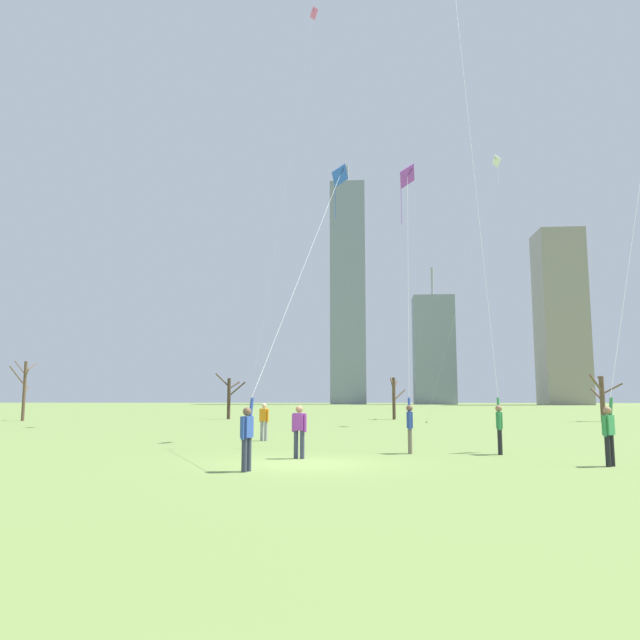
% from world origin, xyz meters
% --- Properties ---
extents(ground_plane, '(400.00, 400.00, 0.00)m').
position_xyz_m(ground_plane, '(0.00, 0.00, 0.00)').
color(ground_plane, olive).
extents(kite_flyer_midfield_right_teal, '(5.31, 6.08, 14.02)m').
position_xyz_m(kite_flyer_midfield_right_teal, '(9.26, 0.94, 3.30)').
color(kite_flyer_midfield_right_teal, black).
rests_on(kite_flyer_midfield_right_teal, ground).
extents(kite_flyer_midfield_center_yellow, '(0.44, 8.03, 22.60)m').
position_xyz_m(kite_flyer_midfield_center_yellow, '(6.21, 4.37, 4.36)').
color(kite_flyer_midfield_center_yellow, black).
rests_on(kite_flyer_midfield_center_yellow, ground).
extents(kite_flyer_midfield_left_blue, '(2.58, 8.49, 11.23)m').
position_xyz_m(kite_flyer_midfield_left_blue, '(-1.00, -0.92, 2.26)').
color(kite_flyer_midfield_left_blue, '#33384C').
rests_on(kite_flyer_midfield_left_blue, ground).
extents(kite_flyer_foreground_right_purple, '(0.77, 4.00, 11.45)m').
position_xyz_m(kite_flyer_foreground_right_purple, '(3.29, 3.88, 2.58)').
color(kite_flyer_foreground_right_purple, '#726656').
rests_on(kite_flyer_foreground_right_purple, ground).
extents(bystander_strolling_midfield, '(0.48, 0.32, 1.62)m').
position_xyz_m(bystander_strolling_midfield, '(-0.30, 1.39, 0.90)').
color(bystander_strolling_midfield, '#33384C').
rests_on(bystander_strolling_midfield, ground).
extents(bystander_far_off_by_trees, '(0.45, 0.34, 1.62)m').
position_xyz_m(bystander_far_off_by_trees, '(-2.68, 8.93, 0.90)').
color(bystander_far_off_by_trees, gray).
rests_on(bystander_far_off_by_trees, ground).
extents(distant_kite_drifting_left_pink, '(5.62, 3.65, 30.44)m').
position_xyz_m(distant_kite_drifting_left_pink, '(-2.39, 23.81, 26.28)').
color(distant_kite_drifting_left_pink, pink).
rests_on(distant_kite_drifting_left_pink, ground).
extents(distant_kite_drifting_right_white, '(5.21, 4.60, 18.97)m').
position_xyz_m(distant_kite_drifting_right_white, '(10.67, 24.79, 16.45)').
color(distant_kite_drifting_right_white, white).
rests_on(distant_kite_drifting_right_white, ground).
extents(bare_tree_rightmost, '(2.64, 1.39, 4.01)m').
position_xyz_m(bare_tree_rightmost, '(-10.12, 34.90, 2.03)').
color(bare_tree_rightmost, '#423326').
rests_on(bare_tree_rightmost, ground).
extents(bare_tree_far_right_edge, '(1.34, 3.32, 3.66)m').
position_xyz_m(bare_tree_far_right_edge, '(4.24, 35.27, 2.08)').
color(bare_tree_far_right_edge, '#4C3828').
rests_on(bare_tree_far_right_edge, ground).
extents(bare_tree_left_of_center, '(2.42, 2.83, 4.92)m').
position_xyz_m(bare_tree_left_of_center, '(-25.93, 29.83, 2.65)').
color(bare_tree_left_of_center, brown).
rests_on(bare_tree_left_of_center, ground).
extents(bare_tree_center, '(2.92, 2.89, 3.68)m').
position_xyz_m(bare_tree_center, '(20.34, 31.86, 2.04)').
color(bare_tree_center, brown).
rests_on(bare_tree_center, ground).
extents(skyline_squat_block, '(11.43, 7.81, 39.04)m').
position_xyz_m(skyline_squat_block, '(21.23, 154.19, 15.31)').
color(skyline_squat_block, gray).
rests_on(skyline_squat_block, ground).
extents(skyline_slender_spire, '(10.14, 10.34, 71.40)m').
position_xyz_m(skyline_slender_spire, '(-3.00, 156.75, 32.45)').
color(skyline_slender_spire, gray).
rests_on(skyline_slender_spire, ground).
extents(skyline_tall_tower, '(11.33, 11.22, 45.61)m').
position_xyz_m(skyline_tall_tower, '(53.04, 142.89, 22.81)').
color(skyline_tall_tower, gray).
rests_on(skyline_tall_tower, ground).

